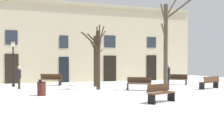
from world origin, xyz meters
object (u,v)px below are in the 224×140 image
at_px(litter_bin, 42,89).
at_px(person_by_shop_door, 168,75).
at_px(tree_foreground, 166,44).
at_px(streetlamp, 13,59).
at_px(person_near_bench, 19,76).
at_px(tree_left_of_center, 96,59).
at_px(bench_near_lamp, 50,79).
at_px(tree_near_facade, 98,56).
at_px(bench_facing_shops, 139,83).
at_px(bench_by_litter_bin, 210,82).
at_px(bench_back_to_back_right, 176,79).
at_px(bench_near_center_tree, 161,93).

xyz_separation_m(litter_bin, person_by_shop_door, (8.17, 0.52, 0.60)).
height_order(tree_foreground, person_by_shop_door, tree_foreground).
bearing_deg(tree_foreground, streetlamp, 146.33).
relative_size(person_near_bench, person_by_shop_door, 0.90).
bearing_deg(person_by_shop_door, tree_foreground, 0.75).
height_order(tree_left_of_center, person_by_shop_door, tree_left_of_center).
relative_size(bench_near_lamp, person_by_shop_door, 1.07).
bearing_deg(tree_near_facade, streetlamp, 144.68).
distance_m(person_near_bench, person_by_shop_door, 10.17).
xyz_separation_m(litter_bin, bench_facing_shops, (6.24, 0.95, 0.06)).
bearing_deg(streetlamp, person_by_shop_door, -29.02).
bearing_deg(tree_foreground, tree_near_facade, 148.85).
bearing_deg(litter_bin, person_near_bench, 107.94).
distance_m(bench_by_litter_bin, bench_facing_shops, 5.09).
bearing_deg(tree_near_facade, bench_near_lamp, 122.32).
relative_size(bench_back_to_back_right, bench_by_litter_bin, 0.85).
distance_m(tree_left_of_center, streetlamp, 6.23).
distance_m(tree_near_facade, tree_left_of_center, 2.32).
relative_size(tree_left_of_center, bench_by_litter_bin, 2.33).
height_order(tree_near_facade, bench_back_to_back_right, tree_near_facade).
bearing_deg(person_by_shop_door, person_near_bench, -71.35).
bearing_deg(tree_foreground, litter_bin, 178.47).
height_order(tree_near_facade, tree_left_of_center, tree_left_of_center).
bearing_deg(tree_left_of_center, bench_back_to_back_right, -3.64).
distance_m(bench_near_center_tree, person_near_bench, 10.42).
xyz_separation_m(tree_near_facade, bench_back_to_back_right, (7.24, 1.84, -1.84)).
distance_m(tree_foreground, litter_bin, 8.04).
xyz_separation_m(bench_near_lamp, bench_facing_shops, (5.32, -5.63, -0.03)).
relative_size(tree_near_facade, tree_foreground, 0.68).
distance_m(tree_left_of_center, tree_foreground, 5.81).
bearing_deg(tree_foreground, tree_left_of_center, 126.79).
bearing_deg(bench_near_lamp, bench_by_litter_bin, -1.84).
height_order(tree_left_of_center, person_near_bench, tree_left_of_center).
height_order(litter_bin, person_by_shop_door, person_by_shop_door).
height_order(tree_foreground, streetlamp, tree_foreground).
xyz_separation_m(tree_left_of_center, person_by_shop_door, (4.02, -3.87, -1.12)).
xyz_separation_m(tree_left_of_center, tree_foreground, (3.44, -4.60, 0.92)).
distance_m(streetlamp, bench_back_to_back_right, 13.11).
bearing_deg(person_near_bench, litter_bin, -158.36).
distance_m(tree_left_of_center, bench_near_lamp, 4.23).
relative_size(streetlamp, person_near_bench, 2.19).
xyz_separation_m(bench_facing_shops, person_by_shop_door, (1.93, -0.43, 0.54)).
bearing_deg(bench_back_to_back_right, bench_near_lamp, -148.19).
distance_m(tree_near_facade, streetlamp, 6.85).
height_order(bench_near_center_tree, person_by_shop_door, person_by_shop_door).
distance_m(litter_bin, person_by_shop_door, 8.21).
height_order(bench_back_to_back_right, bench_near_center_tree, bench_back_to_back_right).
height_order(tree_foreground, bench_facing_shops, tree_foreground).
xyz_separation_m(bench_back_to_back_right, bench_near_lamp, (-10.06, 2.63, 0.02)).
xyz_separation_m(bench_near_center_tree, bench_near_lamp, (-4.13, 10.66, 0.04)).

